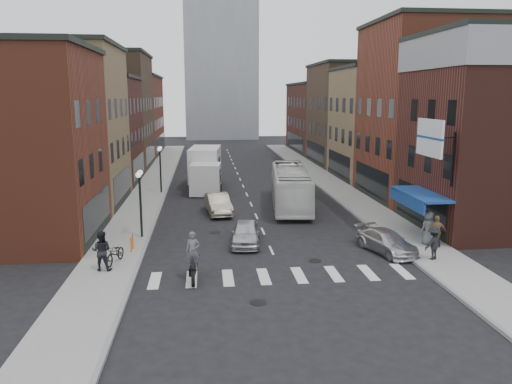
% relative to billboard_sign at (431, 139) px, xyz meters
% --- Properties ---
extents(ground, '(160.00, 160.00, 0.00)m').
position_rel_billboard_sign_xyz_m(ground, '(-8.59, -0.50, -6.13)').
color(ground, black).
rests_on(ground, ground).
extents(sidewalk_left, '(3.00, 74.00, 0.15)m').
position_rel_billboard_sign_xyz_m(sidewalk_left, '(-17.09, 21.50, -6.06)').
color(sidewalk_left, gray).
rests_on(sidewalk_left, ground).
extents(sidewalk_right, '(3.00, 74.00, 0.15)m').
position_rel_billboard_sign_xyz_m(sidewalk_right, '(-0.09, 21.50, -6.06)').
color(sidewalk_right, gray).
rests_on(sidewalk_right, ground).
extents(curb_left, '(0.20, 74.00, 0.16)m').
position_rel_billboard_sign_xyz_m(curb_left, '(-15.59, 21.50, -6.13)').
color(curb_left, gray).
rests_on(curb_left, ground).
extents(curb_right, '(0.20, 74.00, 0.16)m').
position_rel_billboard_sign_xyz_m(curb_right, '(-1.59, 21.50, -6.13)').
color(curb_right, gray).
rests_on(curb_right, ground).
extents(crosswalk_stripes, '(12.00, 2.20, 0.01)m').
position_rel_billboard_sign_xyz_m(crosswalk_stripes, '(-8.59, -3.50, -6.13)').
color(crosswalk_stripes, silver).
rests_on(crosswalk_stripes, ground).
extents(bldg_left_near, '(10.30, 9.20, 11.30)m').
position_rel_billboard_sign_xyz_m(bldg_left_near, '(-23.58, 4.00, -0.48)').
color(bldg_left_near, brown).
rests_on(bldg_left_near, ground).
extents(bldg_left_mid_a, '(10.30, 10.20, 12.30)m').
position_rel_billboard_sign_xyz_m(bldg_left_mid_a, '(-23.58, 13.50, 0.02)').
color(bldg_left_mid_a, '#A38759').
rests_on(bldg_left_mid_a, ground).
extents(bldg_left_mid_b, '(10.30, 10.20, 10.30)m').
position_rel_billboard_sign_xyz_m(bldg_left_mid_b, '(-23.58, 23.50, -0.98)').
color(bldg_left_mid_b, '#482019').
rests_on(bldg_left_mid_b, ground).
extents(bldg_left_far_a, '(10.30, 12.20, 13.30)m').
position_rel_billboard_sign_xyz_m(bldg_left_far_a, '(-23.58, 34.50, 0.52)').
color(bldg_left_far_a, '#493624').
rests_on(bldg_left_far_a, ground).
extents(bldg_left_far_b, '(10.30, 16.20, 11.30)m').
position_rel_billboard_sign_xyz_m(bldg_left_far_b, '(-23.58, 48.50, -0.48)').
color(bldg_left_far_b, brown).
rests_on(bldg_left_far_b, ground).
extents(bldg_right_corner, '(10.30, 9.20, 12.30)m').
position_rel_billboard_sign_xyz_m(bldg_right_corner, '(6.41, 4.00, 0.02)').
color(bldg_right_corner, '#482019').
rests_on(bldg_right_corner, ground).
extents(bldg_right_mid_a, '(10.30, 10.20, 14.30)m').
position_rel_billboard_sign_xyz_m(bldg_right_mid_a, '(6.41, 13.50, 1.02)').
color(bldg_right_mid_a, brown).
rests_on(bldg_right_mid_a, ground).
extents(bldg_right_mid_b, '(10.30, 10.20, 11.30)m').
position_rel_billboard_sign_xyz_m(bldg_right_mid_b, '(6.41, 23.50, -0.48)').
color(bldg_right_mid_b, '#A38759').
rests_on(bldg_right_mid_b, ground).
extents(bldg_right_far_a, '(10.30, 12.20, 12.30)m').
position_rel_billboard_sign_xyz_m(bldg_right_far_a, '(6.41, 34.50, 0.02)').
color(bldg_right_far_a, '#493624').
rests_on(bldg_right_far_a, ground).
extents(bldg_right_far_b, '(10.30, 16.20, 10.30)m').
position_rel_billboard_sign_xyz_m(bldg_right_far_b, '(6.41, 48.50, -0.98)').
color(bldg_right_far_b, '#482019').
rests_on(bldg_right_far_b, ground).
extents(awning_blue, '(1.80, 5.00, 0.78)m').
position_rel_billboard_sign_xyz_m(awning_blue, '(0.34, 2.00, -3.50)').
color(awning_blue, navy).
rests_on(awning_blue, ground).
extents(billboard_sign, '(1.52, 3.00, 3.70)m').
position_rel_billboard_sign_xyz_m(billboard_sign, '(0.00, 0.00, 0.00)').
color(billboard_sign, black).
rests_on(billboard_sign, ground).
extents(distant_tower, '(14.00, 14.00, 50.00)m').
position_rel_billboard_sign_xyz_m(distant_tower, '(-8.59, 77.50, 18.87)').
color(distant_tower, '#9399A0').
rests_on(distant_tower, ground).
extents(streetlamp_near, '(0.32, 1.22, 4.11)m').
position_rel_billboard_sign_xyz_m(streetlamp_near, '(-15.99, 3.50, -3.22)').
color(streetlamp_near, black).
rests_on(streetlamp_near, ground).
extents(streetlamp_far, '(0.32, 1.22, 4.11)m').
position_rel_billboard_sign_xyz_m(streetlamp_far, '(-15.99, 17.50, -3.22)').
color(streetlamp_far, black).
rests_on(streetlamp_far, ground).
extents(bike_rack, '(0.08, 0.68, 0.80)m').
position_rel_billboard_sign_xyz_m(bike_rack, '(-16.19, 0.80, -5.58)').
color(bike_rack, '#D8590C').
rests_on(bike_rack, sidewalk_left).
extents(box_truck, '(3.15, 8.75, 3.71)m').
position_rel_billboard_sign_xyz_m(box_truck, '(-12.12, 19.38, -4.30)').
color(box_truck, silver).
rests_on(box_truck, ground).
extents(motorcycle_rider, '(0.68, 2.30, 2.34)m').
position_rel_billboard_sign_xyz_m(motorcycle_rider, '(-12.79, -3.69, -5.04)').
color(motorcycle_rider, black).
rests_on(motorcycle_rider, ground).
extents(transit_bus, '(3.84, 11.34, 3.10)m').
position_rel_billboard_sign_xyz_m(transit_bus, '(-5.65, 11.37, -4.59)').
color(transit_bus, silver).
rests_on(transit_bus, ground).
extents(sedan_left_near, '(2.09, 4.17, 1.36)m').
position_rel_billboard_sign_xyz_m(sedan_left_near, '(-9.90, 1.78, -5.45)').
color(sedan_left_near, silver).
rests_on(sedan_left_near, ground).
extents(sedan_left_far, '(2.07, 4.56, 1.45)m').
position_rel_billboard_sign_xyz_m(sedan_left_far, '(-11.26, 9.54, -5.41)').
color(sedan_left_far, '#BAB097').
rests_on(sedan_left_far, ground).
extents(curb_car, '(2.82, 4.49, 1.21)m').
position_rel_billboard_sign_xyz_m(curb_car, '(-2.39, -0.50, -5.53)').
color(curb_car, silver).
rests_on(curb_car, ground).
extents(parked_bicycle, '(1.15, 2.03, 1.01)m').
position_rel_billboard_sign_xyz_m(parked_bicycle, '(-16.72, -1.25, -5.48)').
color(parked_bicycle, black).
rests_on(parked_bicycle, sidewalk_left).
extents(ped_left_solo, '(1.01, 0.65, 1.95)m').
position_rel_billboard_sign_xyz_m(ped_left_solo, '(-17.18, -2.22, -5.01)').
color(ped_left_solo, black).
rests_on(ped_left_solo, sidewalk_left).
extents(ped_right_a, '(1.23, 0.95, 1.71)m').
position_rel_billboard_sign_xyz_m(ped_right_a, '(-0.59, -2.31, -5.13)').
color(ped_right_a, black).
rests_on(ped_right_a, sidewalk_right).
extents(ped_right_b, '(1.10, 0.61, 1.83)m').
position_rel_billboard_sign_xyz_m(ped_right_b, '(0.47, -0.43, -5.07)').
color(ped_right_b, olive).
rests_on(ped_right_b, sidewalk_right).
extents(ped_right_c, '(1.06, 0.82, 1.93)m').
position_rel_billboard_sign_xyz_m(ped_right_c, '(0.31, 0.25, -5.02)').
color(ped_right_c, slate).
rests_on(ped_right_c, sidewalk_right).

